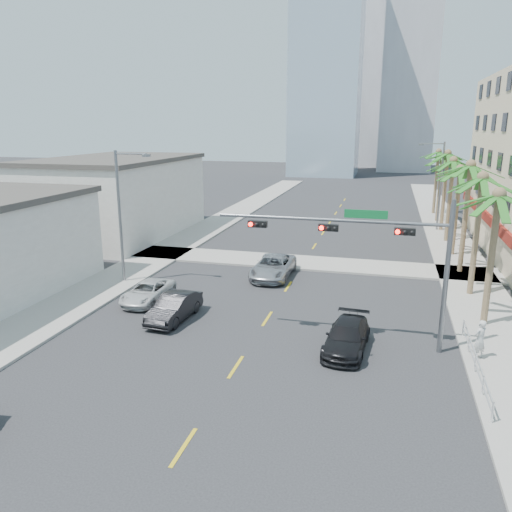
{
  "coord_description": "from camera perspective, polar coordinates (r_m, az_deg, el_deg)",
  "views": [
    {
      "loc": [
        6.16,
        -15.58,
        10.59
      ],
      "look_at": [
        -0.77,
        10.45,
        3.5
      ],
      "focal_mm": 35.0,
      "sensor_mm": 36.0,
      "label": 1
    }
  ],
  "objects": [
    {
      "name": "streetlight_right",
      "position": [
        54.08,
        20.17,
        7.98
      ],
      "size": [
        2.55,
        0.25,
        9.0
      ],
      "color": "slate",
      "rests_on": "ground"
    },
    {
      "name": "tower_far_center",
      "position": [
        141.26,
        11.79,
        18.68
      ],
      "size": [
        16.0,
        16.0,
        42.0
      ],
      "primitive_type": "cube",
      "color": "#ADADB2",
      "rests_on": "ground"
    },
    {
      "name": "palm_tree_1",
      "position": [
        33.38,
        24.48,
        8.01
      ],
      "size": [
        4.8,
        4.8,
        8.16
      ],
      "color": "brown",
      "rests_on": "ground"
    },
    {
      "name": "tower_far_left",
      "position": [
        112.28,
        8.14,
        21.47
      ],
      "size": [
        14.0,
        14.0,
        48.0
      ],
      "primitive_type": "cube",
      "color": "#99B2C6",
      "rests_on": "ground"
    },
    {
      "name": "palm_tree_6",
      "position": [
        59.13,
        20.53,
        10.44
      ],
      "size": [
        4.8,
        4.8,
        7.8
      ],
      "color": "brown",
      "rests_on": "ground"
    },
    {
      "name": "tower_far_right",
      "position": [
        127.1,
        17.43,
        22.91
      ],
      "size": [
        12.0,
        12.0,
        60.0
      ],
      "primitive_type": "cube",
      "color": "#ADADB2",
      "rests_on": "ground"
    },
    {
      "name": "sidewalk_cross",
      "position": [
        39.5,
        5.41,
        -0.76
      ],
      "size": [
        80.0,
        4.0,
        0.15
      ],
      "primitive_type": "cube",
      "color": "gray",
      "rests_on": "ground"
    },
    {
      "name": "sidewalk_right",
      "position": [
        37.56,
        23.24,
        -2.75
      ],
      "size": [
        4.0,
        120.0,
        0.15
      ],
      "primitive_type": "cube",
      "color": "gray",
      "rests_on": "ground"
    },
    {
      "name": "car_lane_right",
      "position": [
        24.77,
        10.34,
        -9.09
      ],
      "size": [
        2.22,
        4.78,
        1.35
      ],
      "primitive_type": "imported",
      "rotation": [
        0.0,
        0.0,
        -0.07
      ],
      "color": "black",
      "rests_on": "ground"
    },
    {
      "name": "car_parked_far",
      "position": [
        31.52,
        -12.27,
        -4.04
      ],
      "size": [
        2.14,
        4.51,
        1.24
      ],
      "primitive_type": "imported",
      "rotation": [
        0.0,
        0.0,
        -0.02
      ],
      "color": "silver",
      "rests_on": "ground"
    },
    {
      "name": "guardrail",
      "position": [
        24.11,
        23.81,
        -10.89
      ],
      "size": [
        0.08,
        8.08,
        1.0
      ],
      "color": "silver",
      "rests_on": "ground"
    },
    {
      "name": "palm_tree_2",
      "position": [
        38.47,
        23.34,
        9.38
      ],
      "size": [
        4.8,
        4.8,
        8.52
      ],
      "color": "brown",
      "rests_on": "ground"
    },
    {
      "name": "building_left_far",
      "position": [
        51.05,
        -15.52,
        6.35
      ],
      "size": [
        11.0,
        18.0,
        7.2
      ],
      "primitive_type": "cube",
      "color": "beige",
      "rests_on": "ground"
    },
    {
      "name": "palm_tree_4",
      "position": [
        48.78,
        21.64,
        10.02
      ],
      "size": [
        4.8,
        4.8,
        8.16
      ],
      "color": "brown",
      "rests_on": "ground"
    },
    {
      "name": "palm_tree_5",
      "position": [
        53.93,
        21.08,
        10.8
      ],
      "size": [
        4.8,
        4.8,
        8.52
      ],
      "color": "brown",
      "rests_on": "ground"
    },
    {
      "name": "pedestrian",
      "position": [
        25.33,
        24.2,
        -8.67
      ],
      "size": [
        0.81,
        0.78,
        1.86
      ],
      "primitive_type": "imported",
      "rotation": [
        0.0,
        0.0,
        3.85
      ],
      "color": "silver",
      "rests_on": "sidewalk_right"
    },
    {
      "name": "car_lane_center",
      "position": [
        35.66,
        1.95,
        -1.24
      ],
      "size": [
        2.6,
        5.57,
        1.54
      ],
      "primitive_type": "imported",
      "rotation": [
        0.0,
        0.0,
        -0.01
      ],
      "color": "#ACACB1",
      "rests_on": "ground"
    },
    {
      "name": "ground",
      "position": [
        19.82,
        -5.9,
        -17.64
      ],
      "size": [
        260.0,
        260.0,
        0.0
      ],
      "primitive_type": "plane",
      "color": "#262628",
      "rests_on": "ground"
    },
    {
      "name": "palm_tree_3",
      "position": [
        43.66,
        22.32,
        9.06
      ],
      "size": [
        4.8,
        4.8,
        7.8
      ],
      "color": "brown",
      "rests_on": "ground"
    },
    {
      "name": "traffic_signal_mast",
      "position": [
        24.17,
        13.63,
        1.11
      ],
      "size": [
        11.12,
        0.54,
        7.2
      ],
      "color": "slate",
      "rests_on": "ground"
    },
    {
      "name": "streetlight_left",
      "position": [
        34.64,
        -15.06,
        5.05
      ],
      "size": [
        2.55,
        0.25,
        9.0
      ],
      "color": "slate",
      "rests_on": "ground"
    },
    {
      "name": "sidewalk_left",
      "position": [
        41.31,
        -11.72,
        -0.31
      ],
      "size": [
        4.0,
        120.0,
        0.15
      ],
      "primitive_type": "cube",
      "color": "gray",
      "rests_on": "ground"
    },
    {
      "name": "car_lane_left",
      "position": [
        28.36,
        -9.33,
        -5.82
      ],
      "size": [
        1.83,
        4.49,
        1.45
      ],
      "primitive_type": "imported",
      "rotation": [
        0.0,
        0.0,
        -0.07
      ],
      "color": "black",
      "rests_on": "ground"
    },
    {
      "name": "palm_tree_7",
      "position": [
        64.29,
        20.15,
        11.05
      ],
      "size": [
        4.8,
        4.8,
        8.16
      ],
      "color": "brown",
      "rests_on": "ground"
    },
    {
      "name": "palm_tree_0",
      "position": [
        28.33,
        26.02,
        6.15
      ],
      "size": [
        4.8,
        4.8,
        7.8
      ],
      "color": "brown",
      "rests_on": "ground"
    }
  ]
}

